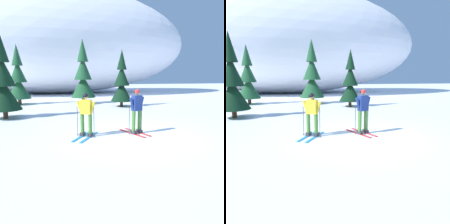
% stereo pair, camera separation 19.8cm
% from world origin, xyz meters
% --- Properties ---
extents(ground_plane, '(120.00, 120.00, 0.00)m').
position_xyz_m(ground_plane, '(0.00, 0.00, 0.00)').
color(ground_plane, white).
extents(skier_yellow_jacket, '(1.21, 1.55, 1.72)m').
position_xyz_m(skier_yellow_jacket, '(-1.91, 0.36, 0.91)').
color(skier_yellow_jacket, '#2893CC').
rests_on(skier_yellow_jacket, ground).
extents(skier_navy_jacket, '(0.97, 1.63, 1.85)m').
position_xyz_m(skier_navy_jacket, '(0.16, 0.25, 0.98)').
color(skier_navy_jacket, red).
rests_on(skier_navy_jacket, ground).
extents(pine_tree_far_left, '(1.96, 1.96, 5.06)m').
position_xyz_m(pine_tree_far_left, '(-6.13, 11.55, 2.12)').
color(pine_tree_far_left, '#47301E').
rests_on(pine_tree_far_left, ground).
extents(pine_tree_center_left, '(1.87, 1.87, 4.84)m').
position_xyz_m(pine_tree_center_left, '(-5.88, 5.21, 2.02)').
color(pine_tree_center_left, '#47301E').
rests_on(pine_tree_center_left, ground).
extents(pine_tree_center_right, '(2.17, 2.17, 5.62)m').
position_xyz_m(pine_tree_center_right, '(-0.72, 10.83, 2.35)').
color(pine_tree_center_right, '#47301E').
rests_on(pine_tree_center_right, ground).
extents(pine_tree_far_right, '(1.72, 1.72, 4.47)m').
position_xyz_m(pine_tree_far_right, '(1.98, 8.09, 1.87)').
color(pine_tree_far_right, '#47301E').
rests_on(pine_tree_far_right, ground).
extents(snow_ridge_background, '(39.19, 18.26, 14.66)m').
position_xyz_m(snow_ridge_background, '(-2.66, 24.48, 7.33)').
color(snow_ridge_background, white).
rests_on(snow_ridge_background, ground).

